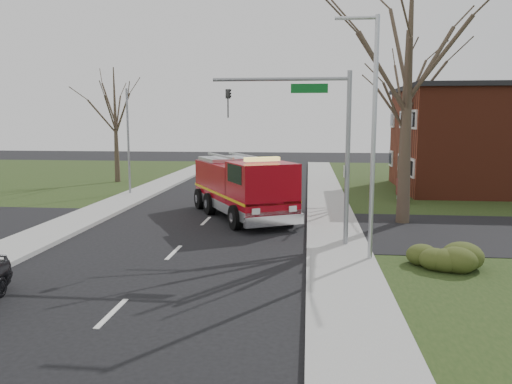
# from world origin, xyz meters

# --- Properties ---
(ground) EXTENTS (120.00, 120.00, 0.00)m
(ground) POSITION_xyz_m (0.00, 0.00, 0.00)
(ground) COLOR black
(ground) RESTS_ON ground
(sidewalk_right) EXTENTS (2.40, 80.00, 0.15)m
(sidewalk_right) POSITION_xyz_m (6.20, 0.00, 0.07)
(sidewalk_right) COLOR gray
(sidewalk_right) RESTS_ON ground
(sidewalk_left) EXTENTS (2.40, 80.00, 0.15)m
(sidewalk_left) POSITION_xyz_m (-6.20, 0.00, 0.07)
(sidewalk_left) COLOR gray
(sidewalk_left) RESTS_ON ground
(health_center_sign) EXTENTS (0.12, 2.00, 1.40)m
(health_center_sign) POSITION_xyz_m (10.50, 12.50, 0.88)
(health_center_sign) COLOR #541713
(health_center_sign) RESTS_ON ground
(hedge_corner) EXTENTS (2.80, 2.00, 0.90)m
(hedge_corner) POSITION_xyz_m (9.00, -1.00, 0.58)
(hedge_corner) COLOR #313E16
(hedge_corner) RESTS_ON lawn_right
(bare_tree_near) EXTENTS (6.00, 6.00, 12.00)m
(bare_tree_near) POSITION_xyz_m (9.50, 6.00, 7.41)
(bare_tree_near) COLOR #392B21
(bare_tree_near) RESTS_ON ground
(bare_tree_far) EXTENTS (5.25, 5.25, 10.50)m
(bare_tree_far) POSITION_xyz_m (11.00, 15.00, 6.49)
(bare_tree_far) COLOR #392B21
(bare_tree_far) RESTS_ON ground
(bare_tree_left) EXTENTS (4.50, 4.50, 9.00)m
(bare_tree_left) POSITION_xyz_m (-10.00, 20.00, 5.56)
(bare_tree_left) COLOR #392B21
(bare_tree_left) RESTS_ON ground
(traffic_signal_mast) EXTENTS (5.29, 0.18, 6.80)m
(traffic_signal_mast) POSITION_xyz_m (5.21, 1.50, 4.71)
(traffic_signal_mast) COLOR gray
(traffic_signal_mast) RESTS_ON ground
(streetlight_pole) EXTENTS (1.48, 0.16, 8.40)m
(streetlight_pole) POSITION_xyz_m (7.14, -0.50, 4.55)
(streetlight_pole) COLOR #B7BABF
(streetlight_pole) RESTS_ON ground
(utility_pole_far) EXTENTS (0.14, 0.14, 7.00)m
(utility_pole_far) POSITION_xyz_m (-6.80, 14.00, 3.50)
(utility_pole_far) COLOR gray
(utility_pole_far) RESTS_ON ground
(fire_engine) EXTENTS (6.24, 8.46, 3.27)m
(fire_engine) POSITION_xyz_m (1.69, 7.18, 1.48)
(fire_engine) COLOR maroon
(fire_engine) RESTS_ON ground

